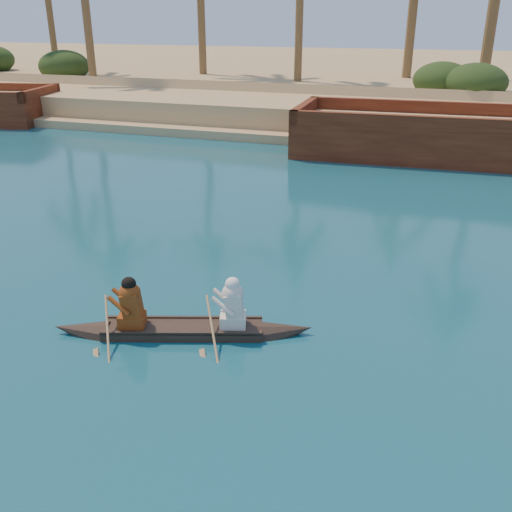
% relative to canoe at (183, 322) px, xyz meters
% --- Properties ---
extents(sandy_embankment, '(150.00, 51.00, 1.50)m').
position_rel_canoe_xyz_m(sandy_embankment, '(3.44, 39.99, 0.30)').
color(sandy_embankment, tan).
rests_on(sandy_embankment, ground).
extents(shrub_cluster, '(100.00, 6.00, 2.40)m').
position_rel_canoe_xyz_m(shrub_cluster, '(3.44, 24.61, 0.97)').
color(shrub_cluster, '#1B3613').
rests_on(shrub_cluster, ground).
extents(canoe, '(4.29, 1.93, 1.19)m').
position_rel_canoe_xyz_m(canoe, '(0.00, 0.00, 0.00)').
color(canoe, '#37281E').
rests_on(canoe, ground).
extents(barge_mid, '(12.76, 4.82, 2.09)m').
position_rel_canoe_xyz_m(barge_mid, '(4.32, 15.11, 0.50)').
color(barge_mid, brown).
rests_on(barge_mid, ground).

